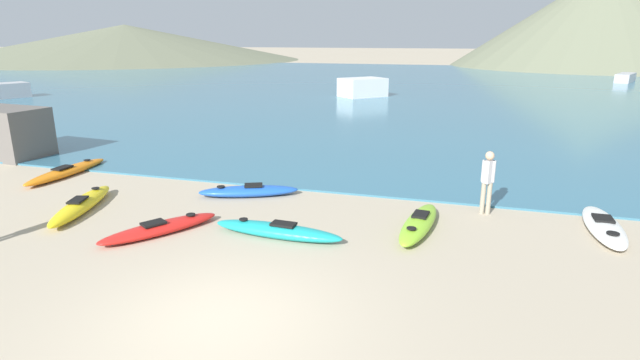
{
  "coord_description": "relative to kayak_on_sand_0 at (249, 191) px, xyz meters",
  "views": [
    {
      "loc": [
        3.61,
        -6.34,
        4.39
      ],
      "look_at": [
        -0.27,
        6.63,
        0.5
      ],
      "focal_mm": 28.0,
      "sensor_mm": 36.0,
      "label": 1
    }
  ],
  "objects": [
    {
      "name": "ground_plane",
      "position": [
        2.24,
        -6.1,
        -0.15
      ],
      "size": [
        400.0,
        400.0,
        0.0
      ],
      "primitive_type": "plane",
      "color": "tan"
    },
    {
      "name": "bay_water",
      "position": [
        2.24,
        35.93,
        -0.12
      ],
      "size": [
        160.0,
        70.0,
        0.06
      ],
      "primitive_type": "cube",
      "color": "teal",
      "rests_on": "ground_plane"
    },
    {
      "name": "far_hill_left",
      "position": [
        -59.92,
        74.03,
        3.19
      ],
      "size": [
        68.09,
        68.09,
        6.69
      ],
      "primitive_type": "cone",
      "color": "#6B7056",
      "rests_on": "ground_plane"
    },
    {
      "name": "far_hill_midleft",
      "position": [
        23.79,
        74.24,
        6.88
      ],
      "size": [
        43.11,
        43.11,
        14.07
      ],
      "primitive_type": "cone",
      "color": "#6B7056",
      "rests_on": "ground_plane"
    },
    {
      "name": "kayak_on_sand_0",
      "position": [
        0.0,
        0.0,
        0.0
      ],
      "size": [
        2.85,
        1.7,
        0.35
      ],
      "color": "blue",
      "rests_on": "ground_plane"
    },
    {
      "name": "kayak_on_sand_1",
      "position": [
        -3.67,
        -2.4,
        0.02
      ],
      "size": [
        1.52,
        3.32,
        0.38
      ],
      "color": "yellow",
      "rests_on": "ground_plane"
    },
    {
      "name": "kayak_on_sand_2",
      "position": [
        -0.79,
        -3.18,
        -0.02
      ],
      "size": [
        2.05,
        2.76,
        0.32
      ],
      "color": "red",
      "rests_on": "ground_plane"
    },
    {
      "name": "kayak_on_sand_3",
      "position": [
        4.93,
        -1.23,
        0.01
      ],
      "size": [
        0.94,
        2.94,
        0.37
      ],
      "color": "#8CCC2D",
      "rests_on": "ground_plane"
    },
    {
      "name": "kayak_on_sand_4",
      "position": [
        9.09,
        -0.08,
        -0.03
      ],
      "size": [
        0.78,
        2.9,
        0.3
      ],
      "color": "white",
      "rests_on": "ground_plane"
    },
    {
      "name": "kayak_on_sand_5",
      "position": [
        1.9,
        -2.61,
        0.01
      ],
      "size": [
        3.13,
        0.74,
        0.37
      ],
      "color": "teal",
      "rests_on": "ground_plane"
    },
    {
      "name": "kayak_on_sand_6",
      "position": [
        -6.65,
        0.32,
        -0.01
      ],
      "size": [
        0.68,
        3.5,
        0.34
      ],
      "color": "orange",
      "rests_on": "ground_plane"
    },
    {
      "name": "person_near_waterline",
      "position": [
        6.44,
        0.4,
        0.79
      ],
      "size": [
        0.33,
        0.29,
        1.65
      ],
      "color": "gray",
      "rests_on": "ground_plane"
    },
    {
      "name": "moored_boat_0",
      "position": [
        -1.94,
        24.75,
        0.59
      ],
      "size": [
        3.79,
        3.83,
        1.36
      ],
      "color": "white",
      "rests_on": "bay_water"
    },
    {
      "name": "moored_boat_2",
      "position": [
        20.53,
        44.63,
        0.32
      ],
      "size": [
        2.89,
        4.71,
        0.83
      ],
      "color": "#B2B2B7",
      "rests_on": "bay_water"
    },
    {
      "name": "shoreline_rock",
      "position": [
        -10.84,
        1.92,
        0.77
      ],
      "size": [
        3.28,
        2.12,
        1.85
      ],
      "primitive_type": "cube",
      "rotation": [
        0.0,
        0.0,
        3.04
      ],
      "color": "#605B56",
      "rests_on": "ground_plane"
    }
  ]
}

